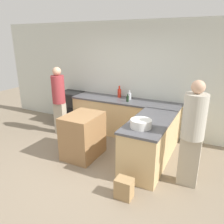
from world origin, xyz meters
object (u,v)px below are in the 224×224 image
object	(u,v)px
vinegar_bottle_clear	(129,96)
person_at_peninsula	(193,131)
island_table	(83,136)
paper_bag	(124,188)
range_oven	(71,108)
hot_sauce_bottle	(119,93)
person_by_range	(59,98)
wine_bottle_dark	(128,99)
mixing_bowl	(141,124)

from	to	relation	value
vinegar_bottle_clear	person_at_peninsula	xyz separation A→B (m)	(1.66, -1.48, -0.03)
island_table	person_at_peninsula	xyz separation A→B (m)	(2.03, -0.00, 0.50)
paper_bag	range_oven	bearing A→B (deg)	139.94
island_table	hot_sauce_bottle	distance (m)	1.63
vinegar_bottle_clear	person_by_range	bearing A→B (deg)	-152.43
paper_bag	person_by_range	bearing A→B (deg)	148.49
island_table	vinegar_bottle_clear	xyz separation A→B (m)	(0.37, 1.48, 0.53)
island_table	person_at_peninsula	size ratio (longest dim) A/B	0.51
person_by_range	person_at_peninsula	size ratio (longest dim) A/B	0.96
vinegar_bottle_clear	paper_bag	xyz separation A→B (m)	(0.88, -2.26, -0.81)
range_oven	vinegar_bottle_clear	xyz separation A→B (m)	(1.72, 0.08, 0.52)
wine_bottle_dark	person_at_peninsula	bearing A→B (deg)	-37.98
mixing_bowl	person_at_peninsula	world-z (taller)	person_at_peninsula
island_table	mixing_bowl	bearing A→B (deg)	-4.67
person_at_peninsula	range_oven	bearing A→B (deg)	157.44
person_by_range	person_at_peninsula	xyz separation A→B (m)	(3.18, -0.69, 0.03)
mixing_bowl	hot_sauce_bottle	distance (m)	2.00
range_oven	wine_bottle_dark	size ratio (longest dim) A/B	4.91
wine_bottle_dark	vinegar_bottle_clear	bearing A→B (deg)	101.69
wine_bottle_dark	paper_bag	bearing A→B (deg)	-67.82
person_at_peninsula	island_table	bearing A→B (deg)	179.89
person_at_peninsula	paper_bag	distance (m)	1.35
island_table	vinegar_bottle_clear	size ratio (longest dim) A/B	4.15
wine_bottle_dark	person_by_range	xyz separation A→B (m)	(-1.56, -0.57, -0.05)
range_oven	mixing_bowl	size ratio (longest dim) A/B	2.55
hot_sauce_bottle	person_at_peninsula	size ratio (longest dim) A/B	0.17
range_oven	island_table	distance (m)	1.94
range_oven	hot_sauce_bottle	distance (m)	1.53
vinegar_bottle_clear	person_by_range	size ratio (longest dim) A/B	0.13
range_oven	hot_sauce_bottle	xyz separation A→B (m)	(1.42, 0.13, 0.55)
range_oven	paper_bag	bearing A→B (deg)	-40.06
island_table	hot_sauce_bottle	size ratio (longest dim) A/B	3.04
vinegar_bottle_clear	paper_bag	distance (m)	2.55
range_oven	vinegar_bottle_clear	world-z (taller)	vinegar_bottle_clear
wine_bottle_dark	range_oven	bearing A→B (deg)	175.40
hot_sauce_bottle	vinegar_bottle_clear	world-z (taller)	hot_sauce_bottle
mixing_bowl	vinegar_bottle_clear	world-z (taller)	vinegar_bottle_clear
hot_sauce_bottle	paper_bag	xyz separation A→B (m)	(1.17, -2.32, -0.84)
paper_bag	person_at_peninsula	bearing A→B (deg)	44.71
person_by_range	person_at_peninsula	bearing A→B (deg)	-12.23
vinegar_bottle_clear	person_by_range	xyz separation A→B (m)	(-1.52, -0.79, -0.06)
range_oven	person_by_range	size ratio (longest dim) A/B	0.54
hot_sauce_bottle	paper_bag	bearing A→B (deg)	-63.14
vinegar_bottle_clear	person_at_peninsula	distance (m)	2.23
hot_sauce_bottle	mixing_bowl	bearing A→B (deg)	-54.68
person_by_range	paper_bag	bearing A→B (deg)	-31.51
island_table	person_at_peninsula	bearing A→B (deg)	-0.11
hot_sauce_bottle	paper_bag	distance (m)	2.73
mixing_bowl	hot_sauce_bottle	xyz separation A→B (m)	(-1.16, 1.63, 0.04)
vinegar_bottle_clear	paper_bag	bearing A→B (deg)	-68.78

